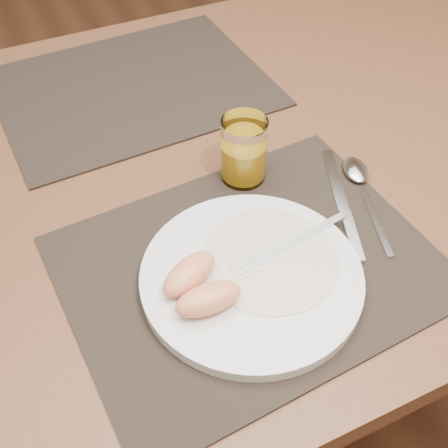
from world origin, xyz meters
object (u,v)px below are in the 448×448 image
Objects in this scene: placemat_near at (250,266)px; juice_glass at (244,153)px; table at (199,198)px; knife at (345,211)px; fork at (281,249)px; plate at (251,277)px; placemat_far at (133,87)px; spoon at (359,177)px.

placemat_near is 0.17m from juice_glass.
juice_glass is (0.07, 0.15, 0.05)m from placemat_near.
table is at bearing 84.08° from placemat_near.
table is at bearing 125.12° from knife.
plate is at bearing -161.23° from fork.
placemat_far is at bearing 97.16° from table.
plate is 1.43× the size of spoon.
spoon is (0.21, 0.07, 0.01)m from placemat_near.
placemat_far is 0.43m from spoon.
fork is at bearing -155.10° from spoon.
placemat_near is 1.67× the size of plate.
placemat_near and placemat_far have the same top height.
table is at bearing -82.84° from placemat_far.
fork reaches higher than placemat_near.
placemat_near is at bearing -95.92° from table.
placemat_far is 2.14× the size of knife.
plate is (-0.01, -0.02, 0.01)m from placemat_near.
juice_glass is (0.07, -0.29, 0.05)m from placemat_far.
juice_glass is at bearing -76.27° from placemat_far.
juice_glass reaches higher than knife.
placemat_near is 1.00× the size of placemat_far.
table is at bearing 122.14° from juice_glass.
plate is 0.19m from juice_glass.
juice_glass is (-0.09, 0.12, 0.04)m from knife.
placemat_far is at bearing 111.56° from knife.
placemat_near is at bearing -160.67° from spoon.
spoon reaches higher than placemat_near.
placemat_far is at bearing 120.74° from spoon.
fork is (0.02, -0.23, 0.11)m from table.
placemat_near is 0.16m from knife.
juice_glass is at bearing -57.86° from table.
fork is at bearing -164.31° from knife.
fork reaches higher than placemat_far.
placemat_far is 0.44m from knife.
placemat_far is at bearing 90.63° from placemat_near.
plate is 0.24m from spoon.
table is at bearing 94.16° from fork.
juice_glass is at bearing 66.65° from plate.
fork is at bearing -8.52° from placemat_near.
placemat_near is 2.39× the size of spoon.
table is at bearing 82.34° from plate.
fork is (0.04, -0.01, 0.02)m from placemat_near.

